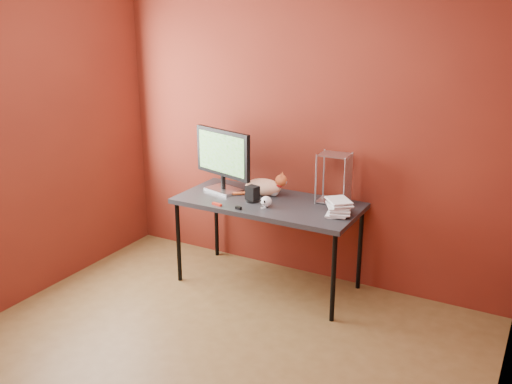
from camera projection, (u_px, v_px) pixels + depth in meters
The scene contains 11 objects.
room at pixel (181, 158), 3.22m from camera, with size 3.52×3.52×2.61m.
desk at pixel (268, 207), 4.66m from camera, with size 1.50×0.70×0.75m.
monitor at pixel (223, 157), 4.80m from camera, with size 0.61×0.27×0.54m.
cat at pixel (264, 187), 4.76m from camera, with size 0.43×0.24×0.21m.
skull_mug at pixel (266, 202), 4.49m from camera, with size 0.09×0.09×0.09m.
speaker at pixel (252, 194), 4.61m from camera, with size 0.11×0.11×0.13m.
book_stack at pixel (332, 132), 4.16m from camera, with size 0.26×0.26×1.27m.
wire_rack at pixel (334, 178), 4.56m from camera, with size 0.25×0.21×0.41m.
pocket_knife at pixel (217, 204), 4.54m from camera, with size 0.09×0.02×0.02m, color #B21C0D.
black_gadget at pixel (238, 208), 4.45m from camera, with size 0.05×0.03×0.02m, color black.
washer at pixel (264, 208), 4.48m from camera, with size 0.05×0.05×0.00m, color #AFAFB4.
Camera 1 is at (1.86, -2.53, 2.26)m, focal length 40.00 mm.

